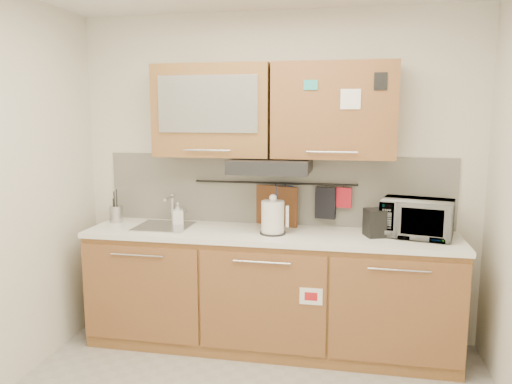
% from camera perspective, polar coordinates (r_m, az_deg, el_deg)
% --- Properties ---
extents(wall_back, '(3.20, 0.00, 3.20)m').
position_cam_1_polar(wall_back, '(4.03, 2.26, 1.69)').
color(wall_back, silver).
rests_on(wall_back, ground).
extents(base_cabinet, '(2.80, 0.64, 0.88)m').
position_cam_1_polar(base_cabinet, '(3.96, 1.49, -11.85)').
color(base_cabinet, '#9B6137').
rests_on(base_cabinet, floor).
extents(countertop, '(2.82, 0.62, 0.04)m').
position_cam_1_polar(countertop, '(3.81, 1.51, -4.89)').
color(countertop, white).
rests_on(countertop, base_cabinet).
extents(backsplash, '(2.80, 0.02, 0.56)m').
position_cam_1_polar(backsplash, '(4.04, 2.22, 0.26)').
color(backsplash, silver).
rests_on(backsplash, countertop).
extents(upper_cabinets, '(1.82, 0.37, 0.70)m').
position_cam_1_polar(upper_cabinets, '(3.83, 1.83, 9.26)').
color(upper_cabinets, '#9B6137').
rests_on(upper_cabinets, wall_back).
extents(range_hood, '(0.60, 0.46, 0.10)m').
position_cam_1_polar(range_hood, '(3.77, 1.69, 3.02)').
color(range_hood, black).
rests_on(range_hood, upper_cabinets).
extents(sink, '(0.42, 0.40, 0.26)m').
position_cam_1_polar(sink, '(4.04, -10.43, -3.86)').
color(sink, silver).
rests_on(sink, countertop).
extents(utensil_rail, '(1.30, 0.02, 0.02)m').
position_cam_1_polar(utensil_rail, '(3.99, 2.15, 1.03)').
color(utensil_rail, black).
rests_on(utensil_rail, backsplash).
extents(utensil_crock, '(0.12, 0.12, 0.27)m').
position_cam_1_polar(utensil_crock, '(4.28, -15.67, -2.39)').
color(utensil_crock, '#B2B2B6').
rests_on(utensil_crock, countertop).
extents(kettle, '(0.22, 0.19, 0.30)m').
position_cam_1_polar(kettle, '(3.72, 1.96, -3.00)').
color(kettle, silver).
rests_on(kettle, countertop).
extents(toaster, '(0.30, 0.24, 0.20)m').
position_cam_1_polar(toaster, '(3.78, 14.37, -3.37)').
color(toaster, black).
rests_on(toaster, countertop).
extents(microwave, '(0.56, 0.44, 0.27)m').
position_cam_1_polar(microwave, '(3.82, 17.92, -2.87)').
color(microwave, '#999999').
rests_on(microwave, countertop).
extents(soap_bottle, '(0.11, 0.11, 0.18)m').
position_cam_1_polar(soap_bottle, '(4.07, -8.92, -2.48)').
color(soap_bottle, '#999999').
rests_on(soap_bottle, countertop).
extents(cutting_board, '(0.37, 0.16, 0.48)m').
position_cam_1_polar(cutting_board, '(4.02, 2.21, -2.67)').
color(cutting_board, brown).
rests_on(cutting_board, utensil_rail).
extents(oven_mitt, '(0.13, 0.05, 0.22)m').
position_cam_1_polar(oven_mitt, '(3.98, 3.31, -0.89)').
color(oven_mitt, '#203F93').
rests_on(oven_mitt, utensil_rail).
extents(dark_pouch, '(0.16, 0.08, 0.25)m').
position_cam_1_polar(dark_pouch, '(3.96, 7.96, -1.25)').
color(dark_pouch, black).
rests_on(dark_pouch, utensil_rail).
extents(pot_holder, '(0.13, 0.04, 0.16)m').
position_cam_1_polar(pot_holder, '(3.94, 9.97, -0.64)').
color(pot_holder, red).
rests_on(pot_holder, utensil_rail).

